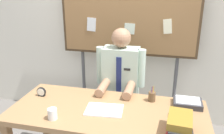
{
  "coord_description": "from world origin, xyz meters",
  "views": [
    {
      "loc": [
        0.49,
        -1.86,
        1.86
      ],
      "look_at": [
        0.0,
        0.18,
        1.1
      ],
      "focal_mm": 38.35,
      "sensor_mm": 36.0,
      "label": 1
    }
  ],
  "objects_px": {
    "bulletin_board": "(129,8)",
    "desk": "(107,118)",
    "person": "(120,92)",
    "open_notebook": "(104,110)",
    "book_stack": "(180,125)",
    "desk_clock": "(41,92)",
    "paper_tray": "(188,103)",
    "coffee_mug": "(52,114)",
    "pen_holder": "(152,96)"
  },
  "relations": [
    {
      "from": "book_stack",
      "to": "paper_tray",
      "type": "bearing_deg",
      "value": 79.25
    },
    {
      "from": "person",
      "to": "desk_clock",
      "type": "relative_size",
      "value": 14.71
    },
    {
      "from": "bulletin_board",
      "to": "desk_clock",
      "type": "height_order",
      "value": "bulletin_board"
    },
    {
      "from": "person",
      "to": "paper_tray",
      "type": "relative_size",
      "value": 5.36
    },
    {
      "from": "desk_clock",
      "to": "desk",
      "type": "bearing_deg",
      "value": -8.95
    },
    {
      "from": "pen_holder",
      "to": "open_notebook",
      "type": "bearing_deg",
      "value": -144.84
    },
    {
      "from": "person",
      "to": "pen_holder",
      "type": "relative_size",
      "value": 8.71
    },
    {
      "from": "bulletin_board",
      "to": "open_notebook",
      "type": "distance_m",
      "value": 1.33
    },
    {
      "from": "book_stack",
      "to": "coffee_mug",
      "type": "distance_m",
      "value": 1.04
    },
    {
      "from": "person",
      "to": "book_stack",
      "type": "distance_m",
      "value": 1.05
    },
    {
      "from": "book_stack",
      "to": "open_notebook",
      "type": "bearing_deg",
      "value": 162.94
    },
    {
      "from": "person",
      "to": "open_notebook",
      "type": "xyz_separation_m",
      "value": [
        -0.02,
        -0.62,
        0.11
      ]
    },
    {
      "from": "person",
      "to": "bulletin_board",
      "type": "bearing_deg",
      "value": 90.01
    },
    {
      "from": "bulletin_board",
      "to": "coffee_mug",
      "type": "relative_size",
      "value": 22.65
    },
    {
      "from": "pen_holder",
      "to": "paper_tray",
      "type": "bearing_deg",
      "value": -2.0
    },
    {
      "from": "open_notebook",
      "to": "desk_clock",
      "type": "height_order",
      "value": "desk_clock"
    },
    {
      "from": "desk",
      "to": "open_notebook",
      "type": "relative_size",
      "value": 5.38
    },
    {
      "from": "bulletin_board",
      "to": "desk",
      "type": "bearing_deg",
      "value": -90.0
    },
    {
      "from": "pen_holder",
      "to": "paper_tray",
      "type": "relative_size",
      "value": 0.62
    },
    {
      "from": "bulletin_board",
      "to": "paper_tray",
      "type": "relative_size",
      "value": 8.34
    },
    {
      "from": "person",
      "to": "coffee_mug",
      "type": "height_order",
      "value": "person"
    },
    {
      "from": "book_stack",
      "to": "paper_tray",
      "type": "relative_size",
      "value": 1.14
    },
    {
      "from": "desk_clock",
      "to": "paper_tray",
      "type": "xyz_separation_m",
      "value": [
        1.44,
        0.14,
        -0.01
      ]
    },
    {
      "from": "book_stack",
      "to": "desk_clock",
      "type": "bearing_deg",
      "value": 166.12
    },
    {
      "from": "coffee_mug",
      "to": "desk",
      "type": "bearing_deg",
      "value": 31.84
    },
    {
      "from": "paper_tray",
      "to": "bulletin_board",
      "type": "bearing_deg",
      "value": 131.98
    },
    {
      "from": "bulletin_board",
      "to": "book_stack",
      "type": "relative_size",
      "value": 7.31
    },
    {
      "from": "person",
      "to": "desk",
      "type": "bearing_deg",
      "value": -90.0
    },
    {
      "from": "open_notebook",
      "to": "paper_tray",
      "type": "distance_m",
      "value": 0.79
    },
    {
      "from": "open_notebook",
      "to": "coffee_mug",
      "type": "xyz_separation_m",
      "value": [
        -0.39,
        -0.24,
        0.04
      ]
    },
    {
      "from": "paper_tray",
      "to": "book_stack",
      "type": "bearing_deg",
      "value": -100.75
    },
    {
      "from": "bulletin_board",
      "to": "person",
      "type": "bearing_deg",
      "value": -89.99
    },
    {
      "from": "desk",
      "to": "desk_clock",
      "type": "height_order",
      "value": "desk_clock"
    },
    {
      "from": "desk",
      "to": "book_stack",
      "type": "relative_size",
      "value": 6.03
    },
    {
      "from": "desk",
      "to": "bulletin_board",
      "type": "height_order",
      "value": "bulletin_board"
    },
    {
      "from": "coffee_mug",
      "to": "paper_tray",
      "type": "bearing_deg",
      "value": 24.31
    },
    {
      "from": "desk",
      "to": "paper_tray",
      "type": "bearing_deg",
      "value": 19.49
    },
    {
      "from": "open_notebook",
      "to": "pen_holder",
      "type": "bearing_deg",
      "value": 35.16
    },
    {
      "from": "person",
      "to": "book_stack",
      "type": "xyz_separation_m",
      "value": [
        0.63,
        -0.82,
        0.18
      ]
    },
    {
      "from": "book_stack",
      "to": "open_notebook",
      "type": "distance_m",
      "value": 0.68
    },
    {
      "from": "desk_clock",
      "to": "paper_tray",
      "type": "relative_size",
      "value": 0.36
    },
    {
      "from": "desk",
      "to": "desk_clock",
      "type": "bearing_deg",
      "value": 171.05
    },
    {
      "from": "book_stack",
      "to": "coffee_mug",
      "type": "bearing_deg",
      "value": -177.93
    },
    {
      "from": "open_notebook",
      "to": "paper_tray",
      "type": "height_order",
      "value": "paper_tray"
    },
    {
      "from": "open_notebook",
      "to": "coffee_mug",
      "type": "bearing_deg",
      "value": -148.71
    },
    {
      "from": "book_stack",
      "to": "bulletin_board",
      "type": "bearing_deg",
      "value": 116.27
    },
    {
      "from": "book_stack",
      "to": "pen_holder",
      "type": "xyz_separation_m",
      "value": [
        -0.24,
        0.48,
        -0.03
      ]
    },
    {
      "from": "person",
      "to": "paper_tray",
      "type": "height_order",
      "value": "person"
    },
    {
      "from": "paper_tray",
      "to": "desk_clock",
      "type": "bearing_deg",
      "value": -174.46
    },
    {
      "from": "desk",
      "to": "open_notebook",
      "type": "bearing_deg",
      "value": -140.07
    }
  ]
}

